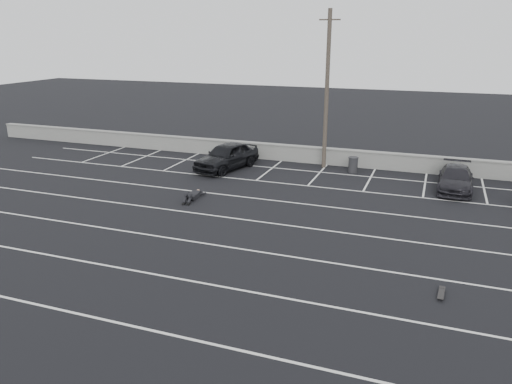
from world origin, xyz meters
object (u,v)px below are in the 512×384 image
at_px(utility_pole, 327,90).
at_px(trash_bin, 353,165).
at_px(car_left, 227,156).
at_px(person, 195,193).
at_px(skateboard, 441,294).
at_px(car_right, 456,179).

distance_m(utility_pole, trash_bin, 4.67).
height_order(car_left, person, car_left).
xyz_separation_m(person, skateboard, (11.87, -6.23, -0.18)).
bearing_deg(car_left, person, -68.46).
xyz_separation_m(utility_pole, trash_bin, (1.89, -0.54, -4.24)).
xyz_separation_m(trash_bin, person, (-6.71, -7.55, -0.22)).
bearing_deg(utility_pole, person, -120.76).
distance_m(car_left, car_right, 13.05).
height_order(person, skateboard, person).
relative_size(car_left, car_right, 1.12).
bearing_deg(trash_bin, utility_pole, 163.98).
bearing_deg(person, car_left, 90.02).
height_order(car_right, person, car_right).
height_order(utility_pole, person, utility_pole).
relative_size(person, skateboard, 3.50).
xyz_separation_m(trash_bin, skateboard, (5.16, -13.78, -0.40)).
bearing_deg(utility_pole, car_right, -16.26).
height_order(car_right, trash_bin, car_right).
relative_size(car_right, trash_bin, 4.59).
bearing_deg(skateboard, utility_pole, 120.18).
bearing_deg(trash_bin, person, -131.63).
height_order(car_right, skateboard, car_right).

